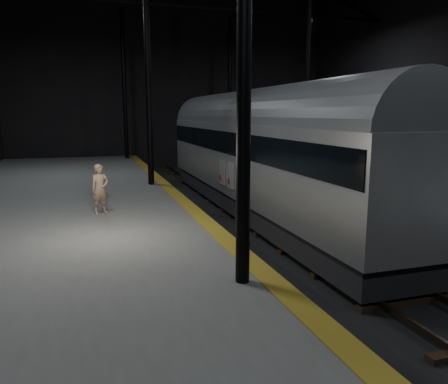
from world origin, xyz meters
name	(u,v)px	position (x,y,z in m)	size (l,w,h in m)	color
ground	(315,251)	(0.00, 0.00, 0.00)	(44.00, 44.00, 0.00)	black
platform_left	(50,259)	(-7.50, 0.00, 0.50)	(9.00, 43.80, 1.00)	#535351
tactile_strip	(212,227)	(-3.25, 0.00, 1.00)	(0.50, 43.80, 0.01)	brown
track	(315,249)	(0.00, 0.00, 0.07)	(2.40, 43.00, 0.24)	#3F3328
train	(256,148)	(0.00, 4.96, 2.76)	(2.78, 18.52, 4.95)	#95979C
woman	(100,189)	(-6.14, 2.69, 1.78)	(0.57, 0.37, 1.56)	tan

